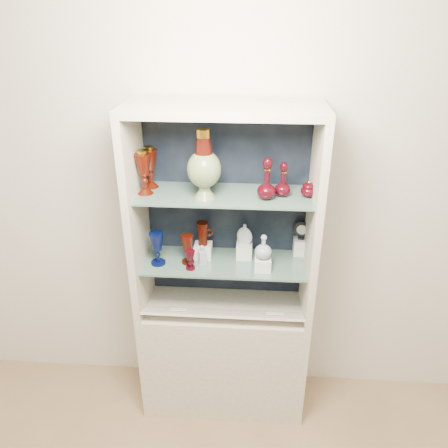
# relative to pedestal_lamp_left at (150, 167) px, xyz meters

# --- Properties ---
(wall_back) EXTENTS (3.50, 0.02, 2.80)m
(wall_back) POSITION_rel_pedestal_lamp_left_xyz_m (0.41, 0.13, -0.18)
(wall_back) COLOR silver
(wall_back) RESTS_ON ground
(cabinet_base) EXTENTS (1.00, 0.40, 0.75)m
(cabinet_base) POSITION_rel_pedestal_lamp_left_xyz_m (0.41, -0.09, -1.21)
(cabinet_base) COLOR #BCB3A0
(cabinet_base) RESTS_ON ground
(cabinet_back_panel) EXTENTS (0.98, 0.02, 1.15)m
(cabinet_back_panel) POSITION_rel_pedestal_lamp_left_xyz_m (0.41, 0.10, -0.26)
(cabinet_back_panel) COLOR black
(cabinet_back_panel) RESTS_ON cabinet_base
(cabinet_side_left) EXTENTS (0.04, 0.40, 1.15)m
(cabinet_side_left) POSITION_rel_pedestal_lamp_left_xyz_m (-0.07, -0.09, -0.26)
(cabinet_side_left) COLOR #BCB3A0
(cabinet_side_left) RESTS_ON cabinet_base
(cabinet_side_right) EXTENTS (0.04, 0.40, 1.15)m
(cabinet_side_right) POSITION_rel_pedestal_lamp_left_xyz_m (0.89, -0.09, -0.26)
(cabinet_side_right) COLOR #BCB3A0
(cabinet_side_right) RESTS_ON cabinet_base
(cabinet_top_cap) EXTENTS (1.00, 0.40, 0.04)m
(cabinet_top_cap) POSITION_rel_pedestal_lamp_left_xyz_m (0.41, -0.09, 0.34)
(cabinet_top_cap) COLOR #BCB3A0
(cabinet_top_cap) RESTS_ON cabinet_side_left
(shelf_lower) EXTENTS (0.92, 0.34, 0.01)m
(shelf_lower) POSITION_rel_pedestal_lamp_left_xyz_m (0.41, -0.07, -0.54)
(shelf_lower) COLOR slate
(shelf_lower) RESTS_ON cabinet_side_left
(shelf_upper) EXTENTS (0.92, 0.34, 0.01)m
(shelf_upper) POSITION_rel_pedestal_lamp_left_xyz_m (0.41, -0.07, -0.12)
(shelf_upper) COLOR slate
(shelf_upper) RESTS_ON cabinet_side_left
(label_ledge) EXTENTS (0.92, 0.17, 0.09)m
(label_ledge) POSITION_rel_pedestal_lamp_left_xyz_m (0.41, -0.20, -0.80)
(label_ledge) COLOR #BCB3A0
(label_ledge) RESTS_ON cabinet_base
(label_card_0) EXTENTS (0.10, 0.06, 0.03)m
(label_card_0) POSITION_rel_pedestal_lamp_left_xyz_m (0.15, -0.20, -0.79)
(label_card_0) COLOR white
(label_card_0) RESTS_ON label_ledge
(label_card_1) EXTENTS (0.10, 0.06, 0.03)m
(label_card_1) POSITION_rel_pedestal_lamp_left_xyz_m (0.71, -0.20, -0.79)
(label_card_1) COLOR white
(label_card_1) RESTS_ON label_ledge
(pedestal_lamp_left) EXTENTS (0.11, 0.11, 0.23)m
(pedestal_lamp_left) POSITION_rel_pedestal_lamp_left_xyz_m (0.00, 0.00, 0.00)
(pedestal_lamp_left) COLOR #451006
(pedestal_lamp_left) RESTS_ON shelf_upper
(pedestal_lamp_right) EXTENTS (0.10, 0.10, 0.24)m
(pedestal_lamp_right) POSITION_rel_pedestal_lamp_left_xyz_m (-0.01, -0.09, 0.00)
(pedestal_lamp_right) COLOR #451006
(pedestal_lamp_right) RESTS_ON shelf_upper
(enamel_urn) EXTENTS (0.21, 0.21, 0.36)m
(enamel_urn) POSITION_rel_pedestal_lamp_left_xyz_m (0.31, -0.13, 0.07)
(enamel_urn) COLOR #0F4D18
(enamel_urn) RESTS_ON shelf_upper
(ruby_decanter_a) EXTENTS (0.12, 0.12, 0.25)m
(ruby_decanter_a) POSITION_rel_pedestal_lamp_left_xyz_m (0.63, -0.13, 0.01)
(ruby_decanter_a) COLOR #450610
(ruby_decanter_a) RESTS_ON shelf_upper
(ruby_decanter_b) EXTENTS (0.09, 0.09, 0.20)m
(ruby_decanter_b) POSITION_rel_pedestal_lamp_left_xyz_m (0.71, -0.08, -0.02)
(ruby_decanter_b) COLOR #450610
(ruby_decanter_b) RESTS_ON shelf_upper
(lidded_bowl) EXTENTS (0.10, 0.10, 0.09)m
(lidded_bowl) POSITION_rel_pedestal_lamp_left_xyz_m (0.85, -0.08, -0.07)
(lidded_bowl) COLOR #450610
(lidded_bowl) RESTS_ON shelf_upper
(cobalt_goblet) EXTENTS (0.11, 0.11, 0.20)m
(cobalt_goblet) POSITION_rel_pedestal_lamp_left_xyz_m (0.03, -0.12, -0.44)
(cobalt_goblet) COLOR #070F40
(cobalt_goblet) RESTS_ON shelf_lower
(ruby_goblet_tall) EXTENTS (0.08, 0.08, 0.17)m
(ruby_goblet_tall) POSITION_rel_pedestal_lamp_left_xyz_m (0.20, -0.10, -0.45)
(ruby_goblet_tall) COLOR #451006
(ruby_goblet_tall) RESTS_ON shelf_lower
(ruby_goblet_small) EXTENTS (0.07, 0.07, 0.11)m
(ruby_goblet_small) POSITION_rel_pedestal_lamp_left_xyz_m (0.22, -0.16, -0.48)
(ruby_goblet_small) COLOR #450610
(ruby_goblet_small) RESTS_ON shelf_lower
(riser_ruby_pitcher) EXTENTS (0.10, 0.10, 0.08)m
(riser_ruby_pitcher) POSITION_rel_pedestal_lamp_left_xyz_m (0.28, -0.02, -0.49)
(riser_ruby_pitcher) COLOR silver
(riser_ruby_pitcher) RESTS_ON shelf_lower
(ruby_pitcher) EXTENTS (0.11, 0.08, 0.14)m
(ruby_pitcher) POSITION_rel_pedestal_lamp_left_xyz_m (0.28, -0.02, -0.38)
(ruby_pitcher) COLOR #451006
(ruby_pitcher) RESTS_ON riser_ruby_pitcher
(clear_square_bottle) EXTENTS (0.05, 0.05, 0.12)m
(clear_square_bottle) POSITION_rel_pedestal_lamp_left_xyz_m (0.28, -0.10, -0.48)
(clear_square_bottle) COLOR #919CAB
(clear_square_bottle) RESTS_ON shelf_lower
(riser_flat_flask) EXTENTS (0.09, 0.09, 0.09)m
(riser_flat_flask) POSITION_rel_pedestal_lamp_left_xyz_m (0.52, -0.01, -0.49)
(riser_flat_flask) COLOR silver
(riser_flat_flask) RESTS_ON shelf_lower
(flat_flask) EXTENTS (0.10, 0.06, 0.13)m
(flat_flask) POSITION_rel_pedestal_lamp_left_xyz_m (0.52, -0.01, -0.38)
(flat_flask) COLOR #B5BEC9
(flat_flask) RESTS_ON riser_flat_flask
(riser_clear_round_decanter) EXTENTS (0.09, 0.09, 0.07)m
(riser_clear_round_decanter) POSITION_rel_pedestal_lamp_left_xyz_m (0.63, -0.14, -0.50)
(riser_clear_round_decanter) COLOR silver
(riser_clear_round_decanter) RESTS_ON shelf_lower
(clear_round_decanter) EXTENTS (0.11, 0.11, 0.14)m
(clear_round_decanter) POSITION_rel_pedestal_lamp_left_xyz_m (0.63, -0.14, -0.40)
(clear_round_decanter) COLOR #919CAB
(clear_round_decanter) RESTS_ON riser_clear_round_decanter
(riser_cameo_medallion) EXTENTS (0.08, 0.08, 0.10)m
(riser_cameo_medallion) POSITION_rel_pedestal_lamp_left_xyz_m (0.85, 0.05, -0.48)
(riser_cameo_medallion) COLOR silver
(riser_cameo_medallion) RESTS_ON shelf_lower
(cameo_medallion) EXTENTS (0.10, 0.05, 0.12)m
(cameo_medallion) POSITION_rel_pedestal_lamp_left_xyz_m (0.85, 0.05, -0.38)
(cameo_medallion) COLOR black
(cameo_medallion) RESTS_ON riser_cameo_medallion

